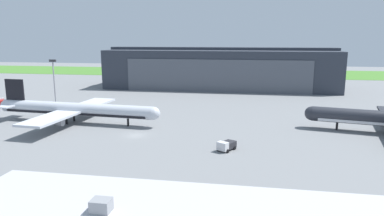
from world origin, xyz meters
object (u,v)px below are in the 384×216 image
at_px(ops_van, 226,145).
at_px(apron_light_mast, 54,78).
at_px(maintenance_hangar, 220,69).
at_px(fuel_bowser, 1,102).
at_px(airliner_near_right, 75,110).

xyz_separation_m(ops_van, apron_light_mast, (-61.41, 39.08, 8.36)).
xyz_separation_m(maintenance_hangar, fuel_bowser, (-70.01, -56.82, -7.56)).
bearing_deg(maintenance_hangar, airliner_near_right, -113.59).
bearing_deg(fuel_bowser, apron_light_mast, 10.16).
bearing_deg(fuel_bowser, airliner_near_right, -26.65).
height_order(maintenance_hangar, apron_light_mast, maintenance_hangar).
xyz_separation_m(fuel_bowser, apron_light_mast, (18.38, 3.30, 8.19)).
distance_m(ops_van, fuel_bowser, 87.45).
xyz_separation_m(airliner_near_right, fuel_bowser, (-37.07, 18.61, -2.45)).
bearing_deg(apron_light_mast, airliner_near_right, -49.53).
xyz_separation_m(airliner_near_right, ops_van, (42.72, -17.18, -2.63)).
distance_m(airliner_near_right, fuel_bowser, 41.55).
bearing_deg(airliner_near_right, fuel_bowser, 153.35).
bearing_deg(ops_van, fuel_bowser, 155.85).
bearing_deg(ops_van, apron_light_mast, 147.53).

